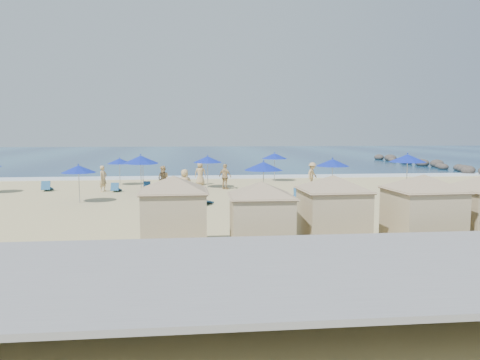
# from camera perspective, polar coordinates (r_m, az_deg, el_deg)

# --- Properties ---
(ground) EXTENTS (160.00, 160.00, 0.00)m
(ground) POSITION_cam_1_polar(r_m,az_deg,el_deg) (24.86, -0.83, -3.23)
(ground) COLOR #CBBA81
(ground) RESTS_ON ground
(ocean) EXTENTS (160.00, 80.00, 0.06)m
(ocean) POSITION_cam_1_polar(r_m,az_deg,el_deg) (79.57, -4.46, 3.13)
(ocean) COLOR navy
(ocean) RESTS_ON ground
(surf_line) EXTENTS (160.00, 2.50, 0.08)m
(surf_line) POSITION_cam_1_polar(r_m,az_deg,el_deg) (40.19, -2.85, 0.35)
(surf_line) COLOR white
(surf_line) RESTS_ON ground
(seawall) EXTENTS (160.00, 6.10, 1.22)m
(seawall) POSITION_cam_1_polar(r_m,az_deg,el_deg) (11.65, 5.35, -10.67)
(seawall) COLOR gray
(seawall) RESTS_ON ground
(rock_jetty) EXTENTS (2.56, 26.66, 0.96)m
(rock_jetty) POSITION_cam_1_polar(r_m,az_deg,el_deg) (56.00, 21.90, 1.85)
(rock_jetty) COLOR #322C29
(rock_jetty) RESTS_ON ground
(trash_bin) EXTENTS (0.88, 0.88, 0.87)m
(trash_bin) POSITION_cam_1_polar(r_m,az_deg,el_deg) (21.19, 4.81, -3.68)
(trash_bin) COLOR black
(trash_bin) RESTS_ON ground
(cabana_0) EXTENTS (4.46, 4.46, 2.80)m
(cabana_0) POSITION_cam_1_polar(r_m,az_deg,el_deg) (15.47, -8.06, -2.94)
(cabana_0) COLOR tan
(cabana_0) RESTS_ON ground
(cabana_1) EXTENTS (4.19, 4.19, 2.63)m
(cabana_1) POSITION_cam_1_polar(r_m,az_deg,el_deg) (15.02, 2.61, -3.53)
(cabana_1) COLOR tan
(cabana_1) RESTS_ON ground
(cabana_2) EXTENTS (4.42, 4.42, 2.78)m
(cabana_2) POSITION_cam_1_polar(r_m,az_deg,el_deg) (15.99, 11.28, -2.74)
(cabana_2) COLOR tan
(cabana_2) RESTS_ON ground
(cabana_3) EXTENTS (4.50, 4.50, 2.83)m
(cabana_3) POSITION_cam_1_polar(r_m,az_deg,el_deg) (16.59, 21.40, -2.63)
(cabana_3) COLOR tan
(cabana_3) RESTS_ON ground
(umbrella_1) EXTENTS (1.82, 1.82, 2.07)m
(umbrella_1) POSITION_cam_1_polar(r_m,az_deg,el_deg) (35.40, -14.48, 2.26)
(umbrella_1) COLOR #A5A8AD
(umbrella_1) RESTS_ON ground
(umbrella_2) EXTENTS (1.92, 1.92, 2.18)m
(umbrella_2) POSITION_cam_1_polar(r_m,az_deg,el_deg) (27.35, -19.08, 1.27)
(umbrella_2) COLOR #A5A8AD
(umbrella_2) RESTS_ON ground
(umbrella_3) EXTENTS (2.04, 2.04, 2.32)m
(umbrella_3) POSITION_cam_1_polar(r_m,az_deg,el_deg) (31.92, -11.77, 2.33)
(umbrella_3) COLOR #A5A8AD
(umbrella_3) RESTS_ON ground
(umbrella_4) EXTENTS (2.25, 2.25, 2.56)m
(umbrella_4) POSITION_cam_1_polar(r_m,az_deg,el_deg) (29.69, -12.02, 2.46)
(umbrella_4) COLOR #A5A8AD
(umbrella_4) RESTS_ON ground
(umbrella_5) EXTENTS (2.12, 2.12, 2.42)m
(umbrella_5) POSITION_cam_1_polar(r_m,az_deg,el_deg) (25.32, 2.88, 1.70)
(umbrella_5) COLOR #A5A8AD
(umbrella_5) RESTS_ON ground
(umbrella_6) EXTENTS (2.04, 2.04, 2.32)m
(umbrella_6) POSITION_cam_1_polar(r_m,az_deg,el_deg) (32.65, -3.98, 2.52)
(umbrella_6) COLOR #A5A8AD
(umbrella_6) RESTS_ON ground
(umbrella_7) EXTENTS (2.08, 2.08, 2.36)m
(umbrella_7) POSITION_cam_1_polar(r_m,az_deg,el_deg) (29.34, 11.21, 2.09)
(umbrella_7) COLOR #A5A8AD
(umbrella_7) RESTS_ON ground
(umbrella_8) EXTENTS (2.05, 2.05, 2.33)m
(umbrella_8) POSITION_cam_1_polar(r_m,az_deg,el_deg) (37.05, 4.24, 2.94)
(umbrella_8) COLOR #A5A8AD
(umbrella_8) RESTS_ON ground
(umbrella_9) EXTENTS (2.31, 2.31, 2.63)m
(umbrella_9) POSITION_cam_1_polar(r_m,az_deg,el_deg) (31.30, 19.74, 2.52)
(umbrella_9) COLOR #A5A8AD
(umbrella_9) RESTS_ON ground
(beach_chair_0) EXTENTS (0.70, 1.33, 0.71)m
(beach_chair_0) POSITION_cam_1_polar(r_m,az_deg,el_deg) (33.76, -22.49, -0.83)
(beach_chair_0) COLOR #255887
(beach_chair_0) RESTS_ON ground
(beach_chair_1) EXTENTS (0.58, 1.18, 0.63)m
(beach_chair_1) POSITION_cam_1_polar(r_m,az_deg,el_deg) (31.86, -14.91, -1.00)
(beach_chair_1) COLOR #255887
(beach_chair_1) RESTS_ON ground
(beach_chair_2) EXTENTS (0.50, 1.11, 0.61)m
(beach_chair_2) POSITION_cam_1_polar(r_m,az_deg,el_deg) (32.48, -11.26, -0.79)
(beach_chair_2) COLOR #255887
(beach_chair_2) RESTS_ON ground
(beach_chair_3) EXTENTS (1.08, 1.47, 0.74)m
(beach_chair_3) POSITION_cam_1_polar(r_m,az_deg,el_deg) (25.40, -4.47, -2.47)
(beach_chair_3) COLOR #255887
(beach_chair_3) RESTS_ON ground
(beach_chair_4) EXTENTS (0.73, 1.37, 0.72)m
(beach_chair_4) POSITION_cam_1_polar(r_m,az_deg,el_deg) (27.61, 7.09, -1.83)
(beach_chair_4) COLOR #255887
(beach_chair_4) RESTS_ON ground
(beach_chair_5) EXTENTS (0.80, 1.25, 0.64)m
(beach_chair_5) POSITION_cam_1_polar(r_m,az_deg,el_deg) (30.26, 9.82, -1.24)
(beach_chair_5) COLOR #255887
(beach_chair_5) RESTS_ON ground
(beachgoer_0) EXTENTS (0.67, 0.75, 1.72)m
(beachgoer_0) POSITION_cam_1_polar(r_m,az_deg,el_deg) (32.10, -16.33, 0.17)
(beachgoer_0) COLOR tan
(beachgoer_0) RESTS_ON ground
(beachgoer_1) EXTENTS (1.05, 0.97, 1.74)m
(beachgoer_1) POSITION_cam_1_polar(r_m,az_deg,el_deg) (30.77, -9.30, 0.10)
(beachgoer_1) COLOR tan
(beachgoer_1) RESTS_ON ground
(beachgoer_2) EXTENTS (1.05, 1.01, 1.76)m
(beachgoer_2) POSITION_cam_1_polar(r_m,az_deg,el_deg) (32.04, -1.82, 0.43)
(beachgoer_2) COLOR tan
(beachgoer_2) RESTS_ON ground
(beachgoer_3) EXTENTS (1.23, 1.26, 1.73)m
(beachgoer_3) POSITION_cam_1_polar(r_m,az_deg,el_deg) (34.24, 8.81, 0.70)
(beachgoer_3) COLOR tan
(beachgoer_3) RESTS_ON ground
(beachgoer_4) EXTENTS (0.92, 0.67, 1.73)m
(beachgoer_4) POSITION_cam_1_polar(r_m,az_deg,el_deg) (34.69, -4.86, 0.81)
(beachgoer_4) COLOR tan
(beachgoer_4) RESTS_ON ground
(beachgoer_5) EXTENTS (0.87, 0.57, 1.76)m
(beachgoer_5) POSITION_cam_1_polar(r_m,az_deg,el_deg) (27.71, -6.74, -0.48)
(beachgoer_5) COLOR tan
(beachgoer_5) RESTS_ON ground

